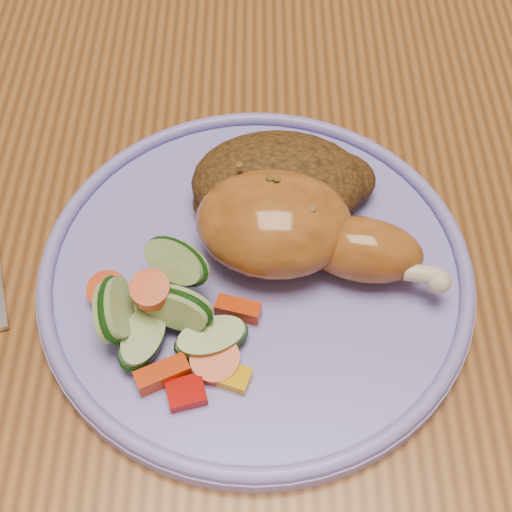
# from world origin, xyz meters

# --- Properties ---
(ground) EXTENTS (4.00, 4.00, 0.00)m
(ground) POSITION_xyz_m (0.00, 0.00, 0.00)
(ground) COLOR brown
(ground) RESTS_ON ground
(dining_table) EXTENTS (0.90, 1.40, 0.75)m
(dining_table) POSITION_xyz_m (0.00, 0.00, 0.67)
(dining_table) COLOR brown
(dining_table) RESTS_ON ground
(plate) EXTENTS (0.29, 0.29, 0.01)m
(plate) POSITION_xyz_m (-0.03, -0.08, 0.76)
(plate) COLOR #7D74D4
(plate) RESTS_ON dining_table
(plate_rim) EXTENTS (0.29, 0.29, 0.01)m
(plate_rim) POSITION_xyz_m (-0.03, -0.08, 0.77)
(plate_rim) COLOR #7D74D4
(plate_rim) RESTS_ON plate
(chicken_leg) EXTENTS (0.16, 0.09, 0.05)m
(chicken_leg) POSITION_xyz_m (-0.00, -0.07, 0.79)
(chicken_leg) COLOR #A45D22
(chicken_leg) RESTS_ON plate
(rice_pilaf) EXTENTS (0.13, 0.09, 0.05)m
(rice_pilaf) POSITION_xyz_m (-0.01, -0.02, 0.78)
(rice_pilaf) COLOR #4F3113
(rice_pilaf) RESTS_ON plate
(vegetable_pile) EXTENTS (0.11, 0.12, 0.05)m
(vegetable_pile) POSITION_xyz_m (-0.09, -0.12, 0.78)
(vegetable_pile) COLOR #A50A05
(vegetable_pile) RESTS_ON plate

